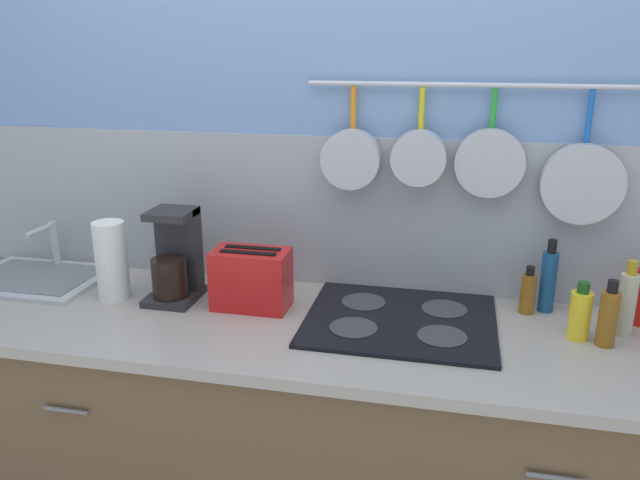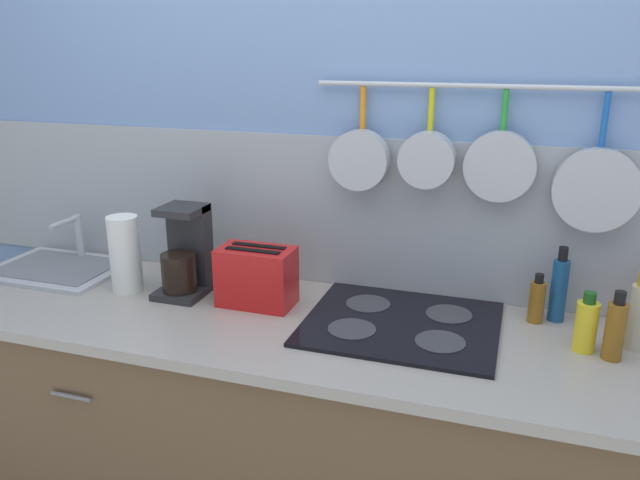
# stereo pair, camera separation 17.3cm
# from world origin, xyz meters

# --- Properties ---
(wall_back) EXTENTS (7.20, 0.16, 2.60)m
(wall_back) POSITION_xyz_m (0.00, 0.38, 1.27)
(wall_back) COLOR #7293C6
(wall_back) RESTS_ON ground_plane
(cabinet_base) EXTENTS (2.68, 0.65, 0.85)m
(cabinet_base) POSITION_xyz_m (0.00, -0.00, 0.43)
(cabinet_base) COLOR brown
(cabinet_base) RESTS_ON ground_plane
(countertop) EXTENTS (2.72, 0.67, 0.03)m
(countertop) POSITION_xyz_m (0.00, 0.00, 0.87)
(countertop) COLOR #A59E93
(countertop) RESTS_ON cabinet_base
(sink_basin) EXTENTS (0.48, 0.36, 0.18)m
(sink_basin) POSITION_xyz_m (-1.08, 0.14, 0.90)
(sink_basin) COLOR #B7BABF
(sink_basin) RESTS_ON countertop
(paper_towel_roll) EXTENTS (0.10, 0.10, 0.27)m
(paper_towel_roll) POSITION_xyz_m (-0.71, 0.06, 1.02)
(paper_towel_roll) COLOR white
(paper_towel_roll) RESTS_ON countertop
(coffee_maker) EXTENTS (0.16, 0.19, 0.30)m
(coffee_maker) POSITION_xyz_m (-0.51, 0.11, 1.01)
(coffee_maker) COLOR #262628
(coffee_maker) RESTS_ON countertop
(toaster) EXTENTS (0.26, 0.14, 0.20)m
(toaster) POSITION_xyz_m (-0.24, 0.09, 0.98)
(toaster) COLOR red
(toaster) RESTS_ON countertop
(cooktop) EXTENTS (0.58, 0.49, 0.01)m
(cooktop) POSITION_xyz_m (0.24, 0.08, 0.89)
(cooktop) COLOR black
(cooktop) RESTS_ON countertop
(bottle_dish_soap) EXTENTS (0.05, 0.05, 0.16)m
(bottle_dish_soap) POSITION_xyz_m (0.63, 0.23, 0.95)
(bottle_dish_soap) COLOR #8C5919
(bottle_dish_soap) RESTS_ON countertop
(bottle_cooking_wine) EXTENTS (0.05, 0.05, 0.24)m
(bottle_cooking_wine) POSITION_xyz_m (0.69, 0.26, 0.99)
(bottle_cooking_wine) COLOR navy
(bottle_cooking_wine) RESTS_ON countertop
(bottle_vinegar) EXTENTS (0.06, 0.06, 0.17)m
(bottle_vinegar) POSITION_xyz_m (0.76, 0.08, 0.96)
(bottle_vinegar) COLOR yellow
(bottle_vinegar) RESTS_ON countertop
(bottle_olive_oil) EXTENTS (0.05, 0.05, 0.20)m
(bottle_olive_oil) POSITION_xyz_m (0.83, 0.05, 0.97)
(bottle_olive_oil) COLOR #8C5919
(bottle_olive_oil) RESTS_ON countertop
(bottle_sesame_oil) EXTENTS (0.05, 0.05, 0.23)m
(bottle_sesame_oil) POSITION_xyz_m (0.89, 0.13, 0.99)
(bottle_sesame_oil) COLOR #BFB799
(bottle_sesame_oil) RESTS_ON countertop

